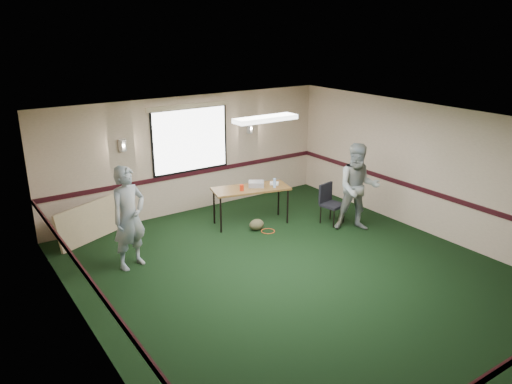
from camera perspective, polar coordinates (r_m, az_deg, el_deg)
ground at (r=8.95m, az=4.74°, el=-9.54°), size 8.00×8.00×0.00m
room_shell at (r=9.98m, az=-2.66°, el=3.33°), size 8.00×8.02×8.00m
folding_table at (r=10.86m, az=-0.59°, el=0.19°), size 1.78×1.06×0.83m
projector at (r=10.91m, az=0.02°, el=0.93°), size 0.43×0.42×0.11m
game_console at (r=11.06m, az=2.10°, el=0.99°), size 0.24×0.23×0.05m
red_cup at (r=10.64m, az=-1.64°, el=0.51°), size 0.09×0.09×0.13m
water_bottle at (r=10.82m, az=2.14°, el=1.03°), size 0.06×0.06×0.21m
duffel_bag at (r=10.74m, az=0.07°, el=-3.75°), size 0.41×0.37×0.24m
cable_coil at (r=10.70m, az=1.38°, el=-4.49°), size 0.38×0.38×0.02m
folded_table at (r=10.71m, az=-18.61°, el=-3.33°), size 1.46×0.82×0.77m
conference_chair at (r=11.12m, az=8.40°, el=-0.95°), size 0.51×0.52×0.88m
person_left at (r=9.16m, az=-14.32°, el=-2.85°), size 0.80×0.64×1.90m
person_right at (r=10.71m, az=11.58°, el=0.50°), size 1.16×1.11×1.89m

